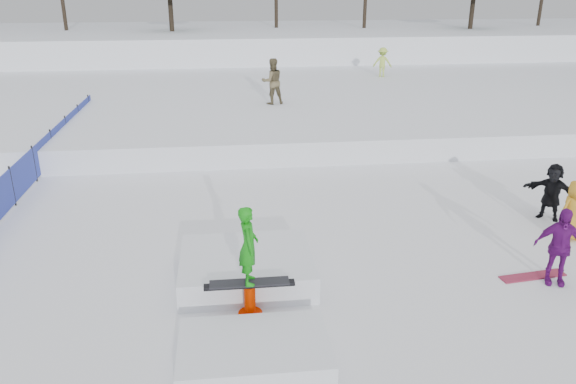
{
  "coord_description": "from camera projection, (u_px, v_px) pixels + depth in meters",
  "views": [
    {
      "loc": [
        -0.88,
        -9.88,
        5.69
      ],
      "look_at": [
        0.5,
        2.0,
        1.1
      ],
      "focal_mm": 35.0,
      "sensor_mm": 36.0,
      "label": 1
    }
  ],
  "objects": [
    {
      "name": "walker_ygreen",
      "position": [
        382.0,
        62.0,
        29.18
      ],
      "size": [
        1.1,
        0.86,
        1.49
      ],
      "primitive_type": "imported",
      "rotation": [
        0.0,
        0.0,
        2.78
      ],
      "color": "#B5D74F",
      "rests_on": "snow_midrise"
    },
    {
      "name": "loose_board_red",
      "position": [
        533.0,
        276.0,
        11.39
      ],
      "size": [
        1.42,
        0.45,
        0.03
      ],
      "primitive_type": "cube",
      "rotation": [
        0.0,
        0.0,
        0.12
      ],
      "color": "maroon",
      "rests_on": "ground"
    },
    {
      "name": "spectator_purple",
      "position": [
        559.0,
        246.0,
        10.89
      ],
      "size": [
        1.01,
        0.67,
        1.6
      ],
      "primitive_type": "imported",
      "rotation": [
        0.0,
        0.0,
        -0.33
      ],
      "color": "#61106D",
      "rests_on": "ground"
    },
    {
      "name": "spectator_yellow",
      "position": [
        573.0,
        210.0,
        12.8
      ],
      "size": [
        0.78,
        0.59,
        1.43
      ],
      "primitive_type": "imported",
      "rotation": [
        0.0,
        0.0,
        0.2
      ],
      "color": "#C2891F",
      "rests_on": "ground"
    },
    {
      "name": "safety_fence",
      "position": [
        34.0,
        164.0,
        16.52
      ],
      "size": [
        0.05,
        16.0,
        1.1
      ],
      "color": "#2F3DA7",
      "rests_on": "ground"
    },
    {
      "name": "snow_midrise",
      "position": [
        242.0,
        99.0,
        25.99
      ],
      "size": [
        50.0,
        18.0,
        0.8
      ],
      "primitive_type": "cube",
      "color": "white",
      "rests_on": "ground"
    },
    {
      "name": "ground",
      "position": [
        275.0,
        279.0,
        11.3
      ],
      "size": [
        120.0,
        120.0,
        0.0
      ],
      "primitive_type": "plane",
      "color": "white"
    },
    {
      "name": "spectator_dark",
      "position": [
        552.0,
        192.0,
        13.89
      ],
      "size": [
        1.26,
        1.23,
        1.44
      ],
      "primitive_type": "imported",
      "rotation": [
        0.0,
        0.0,
        -0.76
      ],
      "color": "black",
      "rests_on": "ground"
    },
    {
      "name": "jib_rail_feature",
      "position": [
        248.0,
        284.0,
        10.51
      ],
      "size": [
        2.6,
        4.4,
        2.11
      ],
      "color": "white",
      "rests_on": "ground"
    },
    {
      "name": "walker_olive",
      "position": [
        272.0,
        81.0,
        22.82
      ],
      "size": [
        1.03,
        0.88,
        1.85
      ],
      "primitive_type": "imported",
      "rotation": [
        0.0,
        0.0,
        3.36
      ],
      "color": "brown",
      "rests_on": "snow_midrise"
    },
    {
      "name": "snow_berm",
      "position": [
        234.0,
        47.0,
        38.69
      ],
      "size": [
        60.0,
        14.0,
        2.4
      ],
      "primitive_type": "cube",
      "color": "white",
      "rests_on": "ground"
    }
  ]
}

